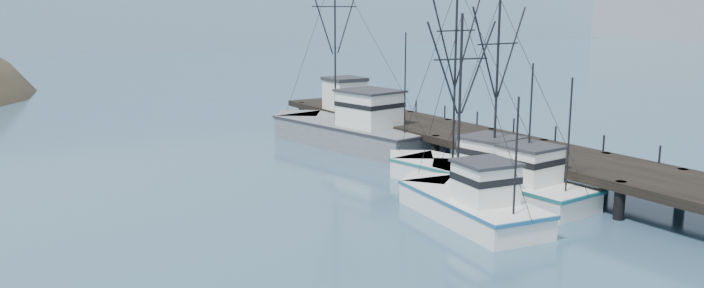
# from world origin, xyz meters

# --- Properties ---
(ground) EXTENTS (400.00, 400.00, 0.00)m
(ground) POSITION_xyz_m (0.00, 0.00, 0.00)
(ground) COLOR #2F506A
(ground) RESTS_ON ground
(pier) EXTENTS (6.00, 44.00, 2.00)m
(pier) POSITION_xyz_m (14.00, 16.00, 1.69)
(pier) COLOR black
(pier) RESTS_ON ground
(distant_ridge) EXTENTS (360.00, 40.00, 26.00)m
(distant_ridge) POSITION_xyz_m (10.00, 170.00, 0.00)
(distant_ridge) COLOR #9EB2C6
(distant_ridge) RESTS_ON ground
(trawler_near) EXTENTS (4.45, 11.37, 11.47)m
(trawler_near) POSITION_xyz_m (9.46, 7.05, 0.82)
(trawler_near) COLOR silver
(trawler_near) RESTS_ON ground
(trawler_mid) EXTENTS (4.69, 10.80, 10.71)m
(trawler_mid) POSITION_xyz_m (4.96, 5.25, 0.82)
(trawler_mid) COLOR silver
(trawler_mid) RESTS_ON ground
(trawler_far) EXTENTS (5.69, 12.27, 12.34)m
(trawler_far) POSITION_xyz_m (9.23, 10.20, 0.82)
(trawler_far) COLOR silver
(trawler_far) RESTS_ON ground
(work_vessel) EXTENTS (7.48, 17.16, 14.07)m
(work_vessel) POSITION_xyz_m (9.73, 24.72, 1.23)
(work_vessel) COLOR slate
(work_vessel) RESTS_ON ground
(pier_shed) EXTENTS (3.00, 3.20, 2.80)m
(pier_shed) POSITION_xyz_m (12.50, 30.01, 3.42)
(pier_shed) COLOR silver
(pier_shed) RESTS_ON pier
(pickup_truck) EXTENTS (5.79, 2.74, 1.60)m
(pickup_truck) POSITION_xyz_m (15.50, 31.96, 2.80)
(pickup_truck) COLOR silver
(pickup_truck) RESTS_ON pier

